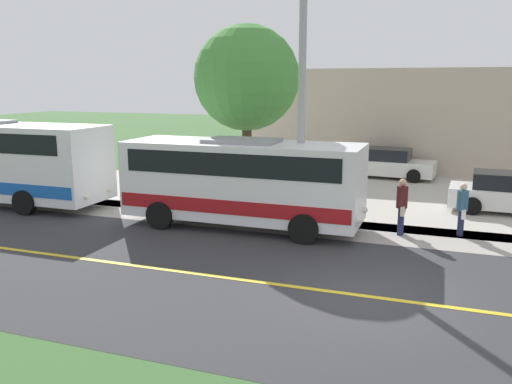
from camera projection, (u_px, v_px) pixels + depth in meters
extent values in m
plane|color=#3D6633|center=(364.00, 296.00, 11.57)|extent=(120.00, 120.00, 0.00)
cube|color=#333335|center=(364.00, 296.00, 11.57)|extent=(8.00, 100.00, 0.01)
cube|color=#9E9991|center=(388.00, 234.00, 16.37)|extent=(2.40, 100.00, 0.01)
cube|color=#B2ADA3|center=(479.00, 195.00, 22.02)|extent=(14.00, 36.00, 0.01)
cube|color=gold|center=(364.00, 296.00, 11.57)|extent=(0.16, 100.00, 0.00)
cube|color=white|center=(242.00, 180.00, 16.94)|extent=(2.45, 7.66, 2.40)
cube|color=maroon|center=(242.00, 199.00, 17.08)|extent=(2.49, 7.51, 0.44)
cube|color=black|center=(242.00, 160.00, 16.81)|extent=(2.49, 6.90, 0.70)
cube|color=gray|center=(242.00, 141.00, 16.69)|extent=(1.47, 2.30, 0.12)
cylinder|color=black|center=(322.00, 210.00, 17.52)|extent=(0.25, 0.90, 0.90)
cylinder|color=black|center=(304.00, 229.00, 15.26)|extent=(0.25, 0.90, 0.90)
cylinder|color=black|center=(194.00, 200.00, 19.08)|extent=(0.25, 0.90, 0.90)
cylinder|color=black|center=(160.00, 215.00, 16.82)|extent=(0.25, 0.90, 0.90)
sphere|color=#F2EACC|center=(365.00, 210.00, 16.48)|extent=(0.20, 0.20, 0.20)
sphere|color=#F2EACC|center=(358.00, 220.00, 15.23)|extent=(0.20, 0.20, 0.20)
cylinder|color=black|center=(70.00, 189.00, 20.90)|extent=(0.25, 0.90, 0.90)
cylinder|color=black|center=(24.00, 203.00, 18.61)|extent=(0.25, 0.90, 0.90)
sphere|color=#F2EACC|center=(109.00, 190.00, 19.61)|extent=(0.20, 0.20, 0.20)
sphere|color=#F2EACC|center=(86.00, 197.00, 18.35)|extent=(0.20, 0.20, 0.20)
cylinder|color=#1E2347|center=(461.00, 222.00, 16.23)|extent=(0.18, 0.18, 0.79)
cylinder|color=#1E2347|center=(461.00, 224.00, 16.04)|extent=(0.18, 0.18, 0.79)
cylinder|color=#335972|center=(463.00, 200.00, 15.99)|extent=(0.34, 0.34, 0.63)
sphere|color=beige|center=(464.00, 187.00, 15.91)|extent=(0.21, 0.21, 0.21)
cylinder|color=#335972|center=(462.00, 198.00, 16.15)|extent=(0.27, 0.10, 0.57)
cube|color=beige|center=(463.00, 211.00, 16.29)|extent=(0.20, 0.12, 0.28)
cylinder|color=#335972|center=(463.00, 201.00, 15.82)|extent=(0.27, 0.10, 0.57)
cube|color=white|center=(464.00, 214.00, 15.81)|extent=(0.20, 0.12, 0.28)
cylinder|color=#1E2347|center=(401.00, 220.00, 16.30)|extent=(0.18, 0.18, 0.85)
cylinder|color=#1E2347|center=(400.00, 222.00, 16.12)|extent=(0.18, 0.18, 0.85)
cylinder|color=#4C1919|center=(402.00, 197.00, 16.06)|extent=(0.34, 0.34, 0.67)
sphere|color=tan|center=(403.00, 183.00, 15.96)|extent=(0.23, 0.23, 0.23)
cylinder|color=#4C1919|center=(403.00, 195.00, 16.22)|extent=(0.28, 0.10, 0.61)
cube|color=beige|center=(404.00, 208.00, 16.36)|extent=(0.20, 0.12, 0.28)
cylinder|color=#4C1919|center=(402.00, 197.00, 15.88)|extent=(0.28, 0.10, 0.61)
cube|color=beige|center=(402.00, 211.00, 15.88)|extent=(0.20, 0.12, 0.28)
cylinder|color=#9E9EA3|center=(302.00, 89.00, 16.20)|extent=(0.24, 0.24, 8.83)
cube|color=white|center=(388.00, 167.00, 25.96)|extent=(2.20, 4.55, 0.70)
cube|color=black|center=(385.00, 154.00, 25.91)|extent=(1.75, 2.55, 0.57)
cylinder|color=black|center=(419.00, 170.00, 26.24)|extent=(0.28, 0.66, 0.64)
cylinder|color=black|center=(414.00, 176.00, 24.64)|extent=(0.28, 0.66, 0.64)
cylinder|color=black|center=(365.00, 167.00, 27.36)|extent=(0.28, 0.66, 0.64)
cylinder|color=black|center=(356.00, 172.00, 25.76)|extent=(0.28, 0.66, 0.64)
cube|color=black|center=(509.00, 181.00, 18.85)|extent=(1.67, 2.51, 0.57)
cylinder|color=black|center=(473.00, 196.00, 20.28)|extent=(0.26, 0.65, 0.64)
cylinder|color=black|center=(472.00, 206.00, 18.66)|extent=(0.26, 0.65, 0.64)
cylinder|color=#4C3826|center=(247.00, 162.00, 19.87)|extent=(0.36, 0.36, 3.34)
sphere|color=#478C3D|center=(247.00, 78.00, 19.23)|extent=(3.87, 3.87, 3.87)
cube|color=#B7A893|center=(455.00, 117.00, 30.11)|extent=(10.00, 22.15, 5.34)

